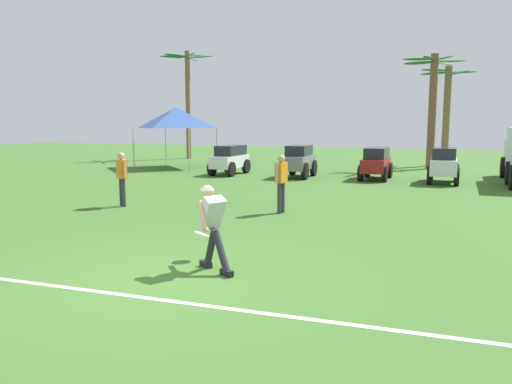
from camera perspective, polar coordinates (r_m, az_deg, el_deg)
The scene contains 14 objects.
ground_plane at distance 7.93m, azimuth -10.94°, elevation -9.99°, with size 80.00×80.00×0.00m, color #3C6727.
field_line_paint at distance 7.36m, azimuth -13.88°, elevation -11.48°, with size 24.54×0.10×0.01m, color white.
frisbee_thrower at distance 8.19m, azimuth -5.05°, elevation -3.55°, with size 0.90×0.82×1.40m.
frisbee_in_flight at distance 8.92m, azimuth -6.27°, elevation -4.82°, with size 0.37×0.38×0.12m.
teammate_near_sideline at distance 14.82m, azimuth -15.09°, elevation 1.99°, with size 0.45×0.35×1.56m.
teammate_midfield at distance 13.27m, azimuth 2.90°, elevation 1.58°, with size 0.27×0.50×1.56m.
parked_car_slot_a at distance 23.16m, azimuth -3.00°, elevation 3.81°, with size 1.22×2.43×1.34m.
parked_car_slot_b at distance 22.00m, azimuth 4.91°, elevation 3.62°, with size 1.18×2.36×1.40m.
parked_car_slot_c at distance 21.77m, azimuth 13.57°, elevation 3.33°, with size 1.19×2.42×1.34m.
parked_car_slot_d at distance 21.22m, azimuth 20.67°, elevation 2.97°, with size 1.19×2.36×1.40m.
palm_tree_far_left at distance 33.43m, azimuth -7.77°, elevation 11.07°, with size 3.43×3.68×6.95m.
palm_tree_left_of_centre at distance 27.26m, azimuth 19.52°, elevation 9.65°, with size 3.07×3.29×5.81m.
palm_tree_right_of_centre at distance 29.83m, azimuth 20.96°, elevation 8.90°, with size 3.05×3.71×5.45m.
event_tent at distance 26.87m, azimuth -9.13°, elevation 8.39°, with size 3.37×3.37×3.18m.
Camera 1 is at (3.98, -6.41, 2.44)m, focal length 35.00 mm.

